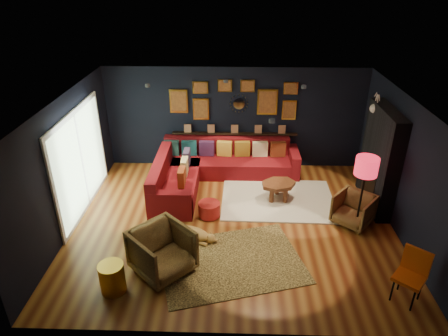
{
  "coord_description": "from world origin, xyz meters",
  "views": [
    {
      "loc": [
        0.02,
        -6.82,
        4.78
      ],
      "look_at": [
        -0.2,
        0.3,
        1.14
      ],
      "focal_mm": 32.0,
      "sensor_mm": 36.0,
      "label": 1
    }
  ],
  "objects_px": {
    "armchair_right": "(354,208)",
    "sectional": "(209,169)",
    "armchair_left": "(162,249)",
    "dog": "(192,231)",
    "coffee_table": "(278,186)",
    "pouf": "(209,209)",
    "orange_chair": "(412,271)",
    "floor_lamp": "(366,170)",
    "gold_stool": "(112,278)"
  },
  "relations": [
    {
      "from": "sectional",
      "to": "dog",
      "type": "relative_size",
      "value": 3.34
    },
    {
      "from": "sectional",
      "to": "gold_stool",
      "type": "distance_m",
      "value": 3.98
    },
    {
      "from": "sectional",
      "to": "pouf",
      "type": "bearing_deg",
      "value": -86.15
    },
    {
      "from": "sectional",
      "to": "orange_chair",
      "type": "xyz_separation_m",
      "value": [
        3.41,
        -3.76,
        0.21
      ]
    },
    {
      "from": "sectional",
      "to": "dog",
      "type": "distance_m",
      "value": 2.35
    },
    {
      "from": "gold_stool",
      "to": "orange_chair",
      "type": "xyz_separation_m",
      "value": [
        4.74,
        -0.01,
        0.27
      ]
    },
    {
      "from": "floor_lamp",
      "to": "armchair_right",
      "type": "bearing_deg",
      "value": 107.5
    },
    {
      "from": "armchair_left",
      "to": "pouf",
      "type": "bearing_deg",
      "value": 22.5
    },
    {
      "from": "coffee_table",
      "to": "orange_chair",
      "type": "distance_m",
      "value": 3.45
    },
    {
      "from": "gold_stool",
      "to": "floor_lamp",
      "type": "distance_m",
      "value": 4.94
    },
    {
      "from": "coffee_table",
      "to": "pouf",
      "type": "height_order",
      "value": "coffee_table"
    },
    {
      "from": "armchair_right",
      "to": "dog",
      "type": "xyz_separation_m",
      "value": [
        -3.25,
        -0.64,
        -0.19
      ]
    },
    {
      "from": "pouf",
      "to": "coffee_table",
      "type": "bearing_deg",
      "value": 25.96
    },
    {
      "from": "orange_chair",
      "to": "dog",
      "type": "height_order",
      "value": "orange_chair"
    },
    {
      "from": "armchair_right",
      "to": "sectional",
      "type": "bearing_deg",
      "value": -168.99
    },
    {
      "from": "armchair_right",
      "to": "floor_lamp",
      "type": "height_order",
      "value": "floor_lamp"
    },
    {
      "from": "orange_chair",
      "to": "dog",
      "type": "bearing_deg",
      "value": -160.95
    },
    {
      "from": "pouf",
      "to": "orange_chair",
      "type": "bearing_deg",
      "value": -33.6
    },
    {
      "from": "sectional",
      "to": "dog",
      "type": "height_order",
      "value": "sectional"
    },
    {
      "from": "pouf",
      "to": "floor_lamp",
      "type": "bearing_deg",
      "value": -5.65
    },
    {
      "from": "armchair_right",
      "to": "floor_lamp",
      "type": "xyz_separation_m",
      "value": [
        0.05,
        -0.16,
        0.96
      ]
    },
    {
      "from": "armchair_left",
      "to": "floor_lamp",
      "type": "relative_size",
      "value": 0.59
    },
    {
      "from": "sectional",
      "to": "armchair_right",
      "type": "height_order",
      "value": "sectional"
    },
    {
      "from": "pouf",
      "to": "gold_stool",
      "type": "xyz_separation_m",
      "value": [
        -1.43,
        -2.19,
        0.07
      ]
    },
    {
      "from": "pouf",
      "to": "armchair_right",
      "type": "height_order",
      "value": "armchair_right"
    },
    {
      "from": "armchair_left",
      "to": "gold_stool",
      "type": "xyz_separation_m",
      "value": [
        -0.75,
        -0.49,
        -0.2
      ]
    },
    {
      "from": "gold_stool",
      "to": "floor_lamp",
      "type": "xyz_separation_m",
      "value": [
        4.44,
        1.89,
        1.07
      ]
    },
    {
      "from": "orange_chair",
      "to": "floor_lamp",
      "type": "height_order",
      "value": "floor_lamp"
    },
    {
      "from": "armchair_left",
      "to": "gold_stool",
      "type": "height_order",
      "value": "armchair_left"
    },
    {
      "from": "dog",
      "to": "armchair_left",
      "type": "bearing_deg",
      "value": -90.29
    },
    {
      "from": "armchair_left",
      "to": "armchair_right",
      "type": "distance_m",
      "value": 3.97
    },
    {
      "from": "sectional",
      "to": "armchair_left",
      "type": "relative_size",
      "value": 3.68
    },
    {
      "from": "armchair_left",
      "to": "orange_chair",
      "type": "xyz_separation_m",
      "value": [
        4.0,
        -0.5,
        0.07
      ]
    },
    {
      "from": "gold_stool",
      "to": "dog",
      "type": "distance_m",
      "value": 1.82
    },
    {
      "from": "pouf",
      "to": "gold_stool",
      "type": "distance_m",
      "value": 2.62
    },
    {
      "from": "coffee_table",
      "to": "orange_chair",
      "type": "xyz_separation_m",
      "value": [
        1.8,
        -2.93,
        0.17
      ]
    },
    {
      "from": "pouf",
      "to": "dog",
      "type": "height_order",
      "value": "dog"
    },
    {
      "from": "orange_chair",
      "to": "coffee_table",
      "type": "bearing_deg",
      "value": 162.17
    },
    {
      "from": "coffee_table",
      "to": "dog",
      "type": "height_order",
      "value": "coffee_table"
    },
    {
      "from": "armchair_right",
      "to": "orange_chair",
      "type": "height_order",
      "value": "orange_chair"
    },
    {
      "from": "coffee_table",
      "to": "armchair_right",
      "type": "height_order",
      "value": "armchair_right"
    },
    {
      "from": "coffee_table",
      "to": "dog",
      "type": "xyz_separation_m",
      "value": [
        -1.8,
        -1.51,
        -0.18
      ]
    },
    {
      "from": "coffee_table",
      "to": "dog",
      "type": "distance_m",
      "value": 2.36
    },
    {
      "from": "sectional",
      "to": "coffee_table",
      "type": "bearing_deg",
      "value": -27.09
    },
    {
      "from": "floor_lamp",
      "to": "dog",
      "type": "xyz_separation_m",
      "value": [
        -3.3,
        -0.48,
        -1.15
      ]
    },
    {
      "from": "coffee_table",
      "to": "sectional",
      "type": "bearing_deg",
      "value": 152.91
    },
    {
      "from": "pouf",
      "to": "armchair_right",
      "type": "xyz_separation_m",
      "value": [
        2.96,
        -0.14,
        0.18
      ]
    },
    {
      "from": "sectional",
      "to": "pouf",
      "type": "xyz_separation_m",
      "value": [
        0.11,
        -1.56,
        -0.14
      ]
    },
    {
      "from": "coffee_table",
      "to": "armchair_left",
      "type": "distance_m",
      "value": 3.28
    },
    {
      "from": "floor_lamp",
      "to": "armchair_left",
      "type": "bearing_deg",
      "value": -159.2
    }
  ]
}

